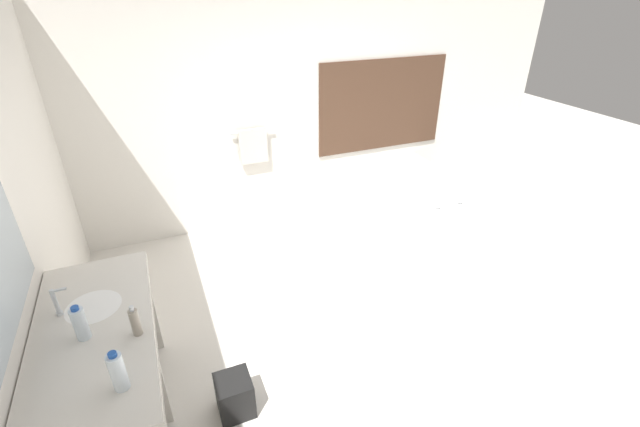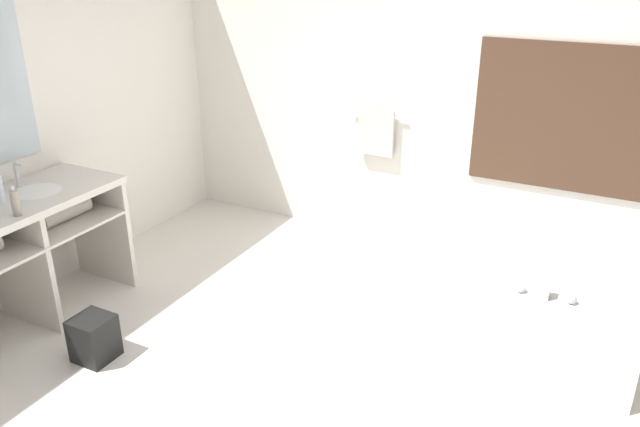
{
  "view_description": "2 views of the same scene",
  "coord_description": "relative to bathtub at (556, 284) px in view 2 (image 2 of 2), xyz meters",
  "views": [
    {
      "loc": [
        -1.38,
        -2.37,
        2.63
      ],
      "look_at": [
        -0.1,
        0.68,
        0.82
      ],
      "focal_mm": 24.0,
      "sensor_mm": 36.0,
      "label": 1
    },
    {
      "loc": [
        1.64,
        -2.64,
        2.44
      ],
      "look_at": [
        -0.13,
        0.79,
        0.78
      ],
      "focal_mm": 35.0,
      "sensor_mm": 36.0,
      "label": 2
    }
  ],
  "objects": [
    {
      "name": "wall_back_with_blinds",
      "position": [
        -1.32,
        0.82,
        1.03
      ],
      "size": [
        7.4,
        0.13,
        2.7
      ],
      "color": "white",
      "rests_on": "ground_plane"
    },
    {
      "name": "sink_faucet",
      "position": [
        -3.41,
        -1.44,
        0.69
      ],
      "size": [
        0.09,
        0.04,
        0.18
      ],
      "color": "silver",
      "rests_on": "vanity_counter"
    },
    {
      "name": "vanity_counter",
      "position": [
        -3.23,
        -1.64,
        0.34
      ],
      "size": [
        0.64,
        1.47,
        0.91
      ],
      "color": "silver",
      "rests_on": "ground_plane"
    },
    {
      "name": "ground_plane",
      "position": [
        -1.37,
        -1.41,
        -0.31
      ],
      "size": [
        16.0,
        16.0,
        0.0
      ],
      "primitive_type": "plane",
      "color": "silver",
      "rests_on": "ground"
    },
    {
      "name": "waste_bin",
      "position": [
        -2.53,
        -1.76,
        -0.17
      ],
      "size": [
        0.24,
        0.24,
        0.3
      ],
      "color": "black",
      "rests_on": "ground_plane"
    },
    {
      "name": "soap_dispenser",
      "position": [
        -3.0,
        -1.78,
        0.69
      ],
      "size": [
        0.05,
        0.05,
        0.19
      ],
      "color": "gray",
      "rests_on": "vanity_counter"
    },
    {
      "name": "bathtub",
      "position": [
        0.0,
        0.0,
        0.0
      ],
      "size": [
        1.1,
        1.56,
        0.69
      ],
      "color": "white",
      "rests_on": "ground_plane"
    }
  ]
}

